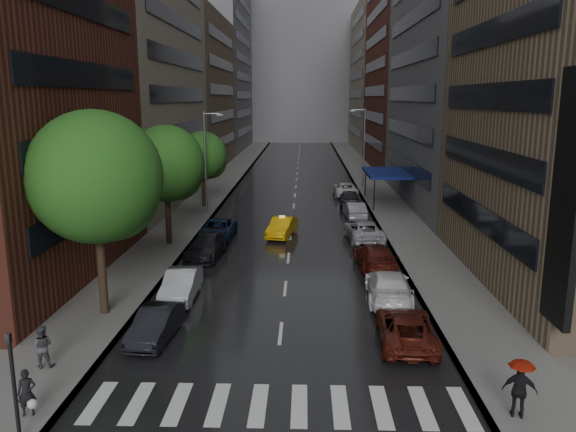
# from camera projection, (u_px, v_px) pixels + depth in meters

# --- Properties ---
(ground) EXTENTS (220.00, 220.00, 0.00)m
(ground) POSITION_uv_depth(u_px,v_px,m) (276.00, 377.00, 21.21)
(ground) COLOR gray
(ground) RESTS_ON ground
(road) EXTENTS (14.00, 140.00, 0.01)m
(road) POSITION_uv_depth(u_px,v_px,m) (296.00, 182.00, 70.10)
(road) COLOR black
(road) RESTS_ON ground
(sidewalk_left) EXTENTS (4.00, 140.00, 0.15)m
(sidewalk_left) POSITION_uv_depth(u_px,v_px,m) (225.00, 181.00, 70.34)
(sidewalk_left) COLOR gray
(sidewalk_left) RESTS_ON ground
(sidewalk_right) EXTENTS (4.00, 140.00, 0.15)m
(sidewalk_right) POSITION_uv_depth(u_px,v_px,m) (368.00, 181.00, 69.82)
(sidewalk_right) COLOR gray
(sidewalk_right) RESTS_ON ground
(crosswalk) EXTENTS (13.15, 2.80, 0.01)m
(crosswalk) POSITION_uv_depth(u_px,v_px,m) (279.00, 405.00, 19.25)
(crosswalk) COLOR silver
(crosswalk) RESTS_ON ground
(buildings_left) EXTENTS (8.00, 108.00, 38.00)m
(buildings_left) POSITION_uv_depth(u_px,v_px,m) (187.00, 55.00, 75.81)
(buildings_left) COLOR maroon
(buildings_left) RESTS_ON ground
(buildings_right) EXTENTS (8.05, 109.10, 36.00)m
(buildings_right) POSITION_uv_depth(u_px,v_px,m) (412.00, 61.00, 73.09)
(buildings_right) COLOR #937A5B
(buildings_right) RESTS_ON ground
(building_far) EXTENTS (40.00, 14.00, 32.00)m
(building_far) POSITION_uv_depth(u_px,v_px,m) (301.00, 73.00, 133.26)
(building_far) COLOR slate
(building_far) RESTS_ON ground
(tree_near) EXTENTS (6.18, 6.18, 9.85)m
(tree_near) POSITION_uv_depth(u_px,v_px,m) (95.00, 177.00, 25.79)
(tree_near) COLOR #382619
(tree_near) RESTS_ON ground
(tree_mid) EXTENTS (5.35, 5.35, 8.53)m
(tree_mid) POSITION_uv_depth(u_px,v_px,m) (166.00, 164.00, 38.87)
(tree_mid) COLOR #382619
(tree_mid) RESTS_ON ground
(tree_far) EXTENTS (4.56, 4.56, 7.26)m
(tree_far) POSITION_uv_depth(u_px,v_px,m) (203.00, 156.00, 52.82)
(tree_far) COLOR #382619
(tree_far) RESTS_ON ground
(taxi) EXTENTS (2.38, 4.62, 1.45)m
(taxi) POSITION_uv_depth(u_px,v_px,m) (282.00, 227.00, 42.46)
(taxi) COLOR #DB9E0B
(taxi) RESTS_ON ground
(parked_cars_left) EXTENTS (2.49, 22.64, 1.49)m
(parked_cars_left) POSITION_uv_depth(u_px,v_px,m) (200.00, 256.00, 34.78)
(parked_cars_left) COLOR black
(parked_cars_left) RESTS_ON ground
(parked_cars_right) EXTENTS (2.92, 42.10, 1.60)m
(parked_cars_right) POSITION_uv_depth(u_px,v_px,m) (364.00, 231.00, 41.09)
(parked_cars_right) COLOR #531910
(parked_cars_right) RESTS_ON ground
(ped_bag_walker) EXTENTS (0.69, 0.54, 1.58)m
(ped_bag_walker) POSITION_uv_depth(u_px,v_px,m) (27.00, 394.00, 18.24)
(ped_bag_walker) COLOR black
(ped_bag_walker) RESTS_ON sidewalk_left
(ped_black_umbrella) EXTENTS (0.96, 0.98, 2.09)m
(ped_black_umbrella) POSITION_uv_depth(u_px,v_px,m) (41.00, 337.00, 21.44)
(ped_black_umbrella) COLOR #414146
(ped_black_umbrella) RESTS_ON sidewalk_left
(ped_red_umbrella) EXTENTS (1.17, 0.82, 2.01)m
(ped_red_umbrella) POSITION_uv_depth(u_px,v_px,m) (520.00, 383.00, 18.06)
(ped_red_umbrella) COLOR black
(ped_red_umbrella) RESTS_ON sidewalk_right
(traffic_light) EXTENTS (0.18, 0.15, 3.45)m
(traffic_light) POSITION_uv_depth(u_px,v_px,m) (13.00, 377.00, 16.66)
(traffic_light) COLOR black
(traffic_light) RESTS_ON sidewalk_left
(street_lamp_left) EXTENTS (1.74, 0.22, 9.00)m
(street_lamp_left) POSITION_uv_depth(u_px,v_px,m) (206.00, 160.00, 49.75)
(street_lamp_left) COLOR gray
(street_lamp_left) RESTS_ON sidewalk_left
(street_lamp_right) EXTENTS (1.74, 0.22, 9.00)m
(street_lamp_right) POSITION_uv_depth(u_px,v_px,m) (363.00, 146.00, 63.97)
(street_lamp_right) COLOR gray
(street_lamp_right) RESTS_ON sidewalk_right
(awning) EXTENTS (4.00, 8.00, 3.12)m
(awning) POSITION_uv_depth(u_px,v_px,m) (386.00, 173.00, 54.52)
(awning) COLOR navy
(awning) RESTS_ON sidewalk_right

